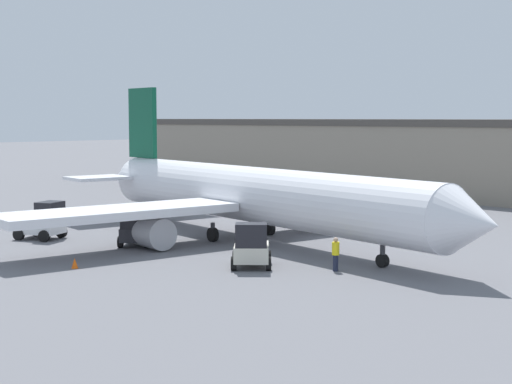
# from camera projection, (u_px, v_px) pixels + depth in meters

# --- Properties ---
(ground_plane) EXTENTS (400.00, 400.00, 0.00)m
(ground_plane) POSITION_uv_depth(u_px,v_px,m) (256.00, 241.00, 49.96)
(ground_plane) COLOR slate
(terminal_building) EXTENTS (74.92, 12.79, 7.69)m
(terminal_building) POSITION_uv_depth(u_px,v_px,m) (402.00, 155.00, 83.38)
(terminal_building) COLOR gray
(terminal_building) RESTS_ON ground_plane
(airplane) EXTENTS (37.40, 32.57, 10.14)m
(airplane) POSITION_uv_depth(u_px,v_px,m) (247.00, 195.00, 50.42)
(airplane) COLOR white
(airplane) RESTS_ON ground_plane
(ground_crew_worker) EXTENTS (0.39, 0.39, 1.75)m
(ground_crew_worker) POSITION_uv_depth(u_px,v_px,m) (336.00, 253.00, 40.14)
(ground_crew_worker) COLOR #1E2338
(ground_crew_worker) RESTS_ON ground_plane
(baggage_tug) EXTENTS (3.30, 3.31, 2.43)m
(baggage_tug) POSITION_uv_depth(u_px,v_px,m) (251.00, 247.00, 40.95)
(baggage_tug) COLOR beige
(baggage_tug) RESTS_ON ground_plane
(belt_loader_truck) EXTENTS (3.47, 3.53, 2.34)m
(belt_loader_truck) POSITION_uv_depth(u_px,v_px,m) (136.00, 228.00, 48.26)
(belt_loader_truck) COLOR #2D2D33
(belt_loader_truck) RESTS_ON ground_plane
(pushback_tug) EXTENTS (3.36, 3.10, 2.47)m
(pushback_tug) POSITION_uv_depth(u_px,v_px,m) (43.00, 222.00, 50.70)
(pushback_tug) COLOR silver
(pushback_tug) RESTS_ON ground_plane
(safety_cone_near) EXTENTS (0.36, 0.36, 0.55)m
(safety_cone_near) POSITION_uv_depth(u_px,v_px,m) (75.00, 263.00, 40.92)
(safety_cone_near) COLOR #EF590F
(safety_cone_near) RESTS_ON ground_plane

